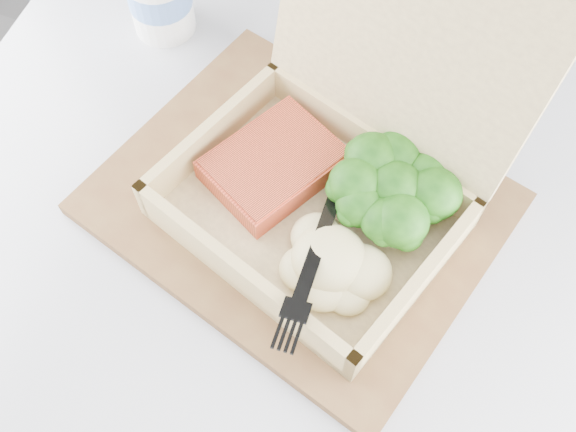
% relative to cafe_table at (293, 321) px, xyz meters
% --- Properties ---
extents(floor, '(4.00, 4.00, 0.00)m').
position_rel_cafe_table_xyz_m(floor, '(-0.51, 0.56, -0.54)').
color(floor, gray).
rests_on(floor, ground).
extents(cafe_table, '(0.86, 0.86, 0.73)m').
position_rel_cafe_table_xyz_m(cafe_table, '(0.00, 0.00, 0.00)').
color(cafe_table, black).
rests_on(cafe_table, floor).
extents(serving_tray, '(0.41, 0.36, 0.02)m').
position_rel_cafe_table_xyz_m(serving_tray, '(-0.01, 0.05, 0.19)').
color(serving_tray, brown).
rests_on(serving_tray, cafe_table).
extents(takeout_container, '(0.30, 0.30, 0.23)m').
position_rel_cafe_table_xyz_m(takeout_container, '(0.01, 0.07, 0.26)').
color(takeout_container, tan).
rests_on(takeout_container, serving_tray).
extents(salmon_fillet, '(0.13, 0.14, 0.02)m').
position_rel_cafe_table_xyz_m(salmon_fillet, '(-0.05, 0.06, 0.22)').
color(salmon_fillet, '#D54529').
rests_on(salmon_fillet, takeout_container).
extents(broccoli_pile, '(0.12, 0.12, 0.04)m').
position_rel_cafe_table_xyz_m(broccoli_pile, '(0.07, 0.07, 0.23)').
color(broccoli_pile, '#30781A').
rests_on(broccoli_pile, takeout_container).
extents(mashed_potatoes, '(0.10, 0.09, 0.04)m').
position_rel_cafe_table_xyz_m(mashed_potatoes, '(0.04, -0.01, 0.23)').
color(mashed_potatoes, '#D4C689').
rests_on(mashed_potatoes, takeout_container).
extents(plastic_fork, '(0.03, 0.16, 0.02)m').
position_rel_cafe_table_xyz_m(plastic_fork, '(0.02, 0.01, 0.24)').
color(plastic_fork, black).
rests_on(plastic_fork, mashed_potatoes).
extents(receipt, '(0.10, 0.16, 0.00)m').
position_rel_cafe_table_xyz_m(receipt, '(-0.04, 0.25, 0.19)').
color(receipt, white).
rests_on(receipt, cafe_table).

